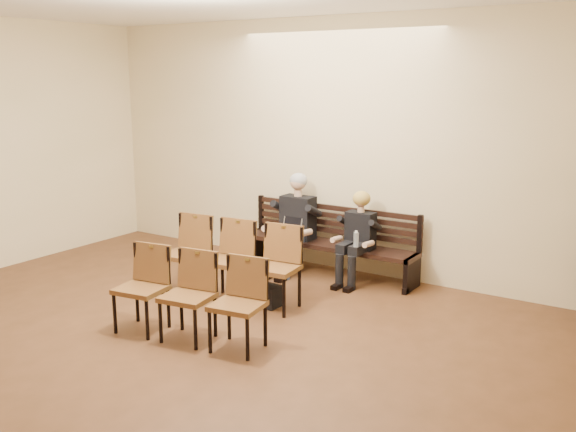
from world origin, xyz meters
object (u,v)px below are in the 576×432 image
bench (327,258)px  seated_woman (357,243)px  seated_man (294,223)px  bag (266,295)px  chair_row_front (229,262)px  chair_row_back (187,297)px  water_bottle (356,247)px  laptop (288,235)px

bench → seated_woman: seated_woman is taller
seated_man → bag: seated_man is taller
chair_row_front → chair_row_back: bearing=-78.2°
bench → seated_woman: (0.52, -0.12, 0.32)m
bench → chair_row_front: chair_row_front is taller
seated_woman → chair_row_back: size_ratio=0.65×
seated_woman → seated_man: bearing=180.0°
bench → chair_row_back: 2.78m
bench → water_bottle: 0.81m
laptop → bag: (0.47, -1.20, -0.43)m
bench → water_bottle: (0.63, -0.37, 0.33)m
bench → bag: bearing=-89.5°
seated_woman → chair_row_front: size_ratio=0.61×
laptop → chair_row_front: 1.30m
bag → seated_woman: bearing=69.9°
seated_woman → chair_row_back: (-0.60, -2.65, -0.08)m
bench → seated_man: seated_man is taller
water_bottle → seated_woman: bearing=114.5°
bench → seated_woman: bearing=-13.0°
laptop → seated_woman: bearing=25.2°
bench → laptop: 0.64m
chair_row_front → laptop: bearing=83.4°
bench → laptop: (-0.45, -0.30, 0.33)m
bench → seated_man: (-0.46, -0.12, 0.47)m
seated_man → bench: bearing=14.6°
seated_woman → chair_row_back: bearing=-102.8°
seated_woman → laptop: size_ratio=3.65×
seated_man → chair_row_back: seated_man is taller
chair_row_back → seated_woman: bearing=69.1°
seated_man → chair_row_front: (-0.00, -1.48, -0.19)m
chair_row_front → chair_row_back: (0.38, -1.17, -0.03)m
seated_man → chair_row_front: 1.49m
bench → bag: 1.50m
seated_man → laptop: 0.22m
chair_row_front → bag: bearing=5.5°
chair_row_front → seated_man: bearing=83.7°
bag → chair_row_front: size_ratio=0.20×
bench → water_bottle: water_bottle is taller
bench → seated_man: 0.67m
laptop → chair_row_back: 2.50m
laptop → chair_row_back: chair_row_back is taller
bag → chair_row_back: bearing=-94.4°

